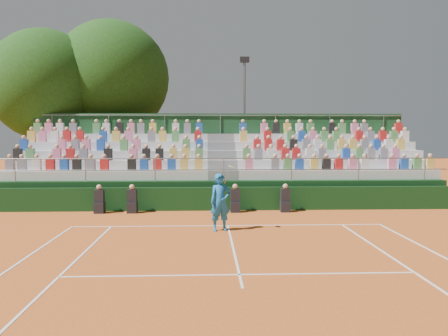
{
  "coord_description": "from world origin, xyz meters",
  "views": [
    {
      "loc": [
        -0.75,
        -15.3,
        3.2
      ],
      "look_at": [
        0.0,
        3.5,
        1.8
      ],
      "focal_mm": 35.0,
      "sensor_mm": 36.0,
      "label": 1
    }
  ],
  "objects_px": {
    "tennis_player": "(220,202)",
    "floodlight_mast": "(244,111)",
    "tree_west": "(46,85)",
    "tree_east": "(112,79)"
  },
  "relations": [
    {
      "from": "tennis_player",
      "to": "floodlight_mast",
      "type": "xyz_separation_m",
      "value": [
        1.99,
        13.73,
        3.82
      ]
    },
    {
      "from": "floodlight_mast",
      "to": "tree_west",
      "type": "bearing_deg",
      "value": -170.64
    },
    {
      "from": "floodlight_mast",
      "to": "tennis_player",
      "type": "bearing_deg",
      "value": -98.24
    },
    {
      "from": "tree_east",
      "to": "floodlight_mast",
      "type": "distance_m",
      "value": 8.56
    },
    {
      "from": "tree_west",
      "to": "floodlight_mast",
      "type": "bearing_deg",
      "value": 9.36
    },
    {
      "from": "tennis_player",
      "to": "tree_east",
      "type": "xyz_separation_m",
      "value": [
        -6.32,
        13.08,
        5.76
      ]
    },
    {
      "from": "tennis_player",
      "to": "tree_east",
      "type": "distance_m",
      "value": 15.63
    },
    {
      "from": "tree_west",
      "to": "tree_east",
      "type": "xyz_separation_m",
      "value": [
        3.58,
        1.31,
        0.59
      ]
    },
    {
      "from": "tree_west",
      "to": "tree_east",
      "type": "distance_m",
      "value": 3.86
    },
    {
      "from": "tree_west",
      "to": "floodlight_mast",
      "type": "height_order",
      "value": "tree_west"
    }
  ]
}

